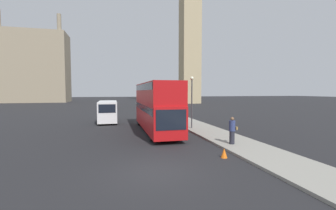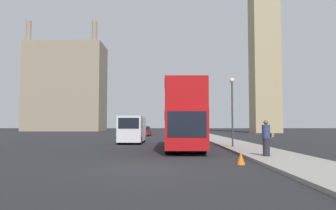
{
  "view_description": "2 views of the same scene",
  "coord_description": "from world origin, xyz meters",
  "px_view_note": "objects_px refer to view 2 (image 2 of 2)",
  "views": [
    {
      "loc": [
        -1.78,
        -9.97,
        3.7
      ],
      "look_at": [
        2.94,
        9.35,
        2.5
      ],
      "focal_mm": 24.0,
      "sensor_mm": 36.0,
      "label": 1
    },
    {
      "loc": [
        1.09,
        -13.12,
        1.74
      ],
      "look_at": [
        0.92,
        16.78,
        3.54
      ],
      "focal_mm": 35.0,
      "sensor_mm": 36.0,
      "label": 2
    }
  ],
  "objects_px": {
    "red_double_decker_bus": "(183,114)",
    "white_van": "(132,129)",
    "street_lamp": "(232,100)",
    "pedestrian": "(266,138)",
    "parked_sedan": "(145,131)"
  },
  "relations": [
    {
      "from": "red_double_decker_bus",
      "to": "white_van",
      "type": "relative_size",
      "value": 1.86
    },
    {
      "from": "red_double_decker_bus",
      "to": "street_lamp",
      "type": "relative_size",
      "value": 2.29
    },
    {
      "from": "red_double_decker_bus",
      "to": "street_lamp",
      "type": "height_order",
      "value": "street_lamp"
    },
    {
      "from": "pedestrian",
      "to": "parked_sedan",
      "type": "xyz_separation_m",
      "value": [
        -8.83,
        34.72,
        -0.39
      ]
    },
    {
      "from": "street_lamp",
      "to": "red_double_decker_bus",
      "type": "bearing_deg",
      "value": -176.31
    },
    {
      "from": "pedestrian",
      "to": "street_lamp",
      "type": "height_order",
      "value": "street_lamp"
    },
    {
      "from": "white_van",
      "to": "parked_sedan",
      "type": "bearing_deg",
      "value": 91.1
    },
    {
      "from": "white_van",
      "to": "street_lamp",
      "type": "bearing_deg",
      "value": -41.77
    },
    {
      "from": "white_van",
      "to": "pedestrian",
      "type": "xyz_separation_m",
      "value": [
        8.44,
        -14.25,
        -0.29
      ]
    },
    {
      "from": "white_van",
      "to": "street_lamp",
      "type": "xyz_separation_m",
      "value": [
        8.07,
        -7.21,
        2.15
      ]
    },
    {
      "from": "pedestrian",
      "to": "parked_sedan",
      "type": "relative_size",
      "value": 0.42
    },
    {
      "from": "parked_sedan",
      "to": "white_van",
      "type": "bearing_deg",
      "value": -88.9
    },
    {
      "from": "red_double_decker_bus",
      "to": "white_van",
      "type": "height_order",
      "value": "red_double_decker_bus"
    },
    {
      "from": "red_double_decker_bus",
      "to": "parked_sedan",
      "type": "relative_size",
      "value": 2.63
    },
    {
      "from": "white_van",
      "to": "pedestrian",
      "type": "bearing_deg",
      "value": -59.37
    }
  ]
}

